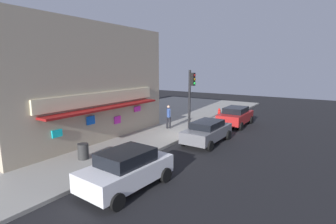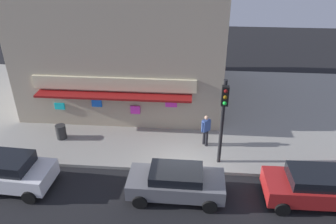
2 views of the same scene
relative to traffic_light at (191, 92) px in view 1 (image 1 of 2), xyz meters
The scene contains 10 objects.
ground_plane 3.63m from the traffic_light, 157.46° to the right, with size 58.64×58.64×0.00m, color black.
sidewalk 6.97m from the traffic_light, 106.44° to the left, with size 39.09×13.54×0.16m, color gray.
corner_building 10.02m from the traffic_light, 126.11° to the left, with size 12.25×10.81×7.47m.
traffic_light is the anchor object (origin of this frame).
fire_hydrant 6.74m from the traffic_light, ahead, with size 0.51×0.27×0.77m.
trash_can 9.27m from the traffic_light, 169.57° to the left, with size 0.56×0.56×0.82m, color #2D2D2D.
pedestrian 2.56m from the traffic_light, 112.86° to the left, with size 0.53×0.47×1.83m.
parked_car_red 5.04m from the traffic_light, 29.37° to the right, with size 4.21×2.13×1.57m.
parked_car_white 10.25m from the traffic_light, 166.67° to the right, with size 4.07×2.29×1.62m.
parked_car_grey 3.87m from the traffic_light, 131.00° to the right, with size 4.27×2.04×1.45m.
Camera 1 is at (-15.29, -8.43, 4.96)m, focal length 27.45 mm.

